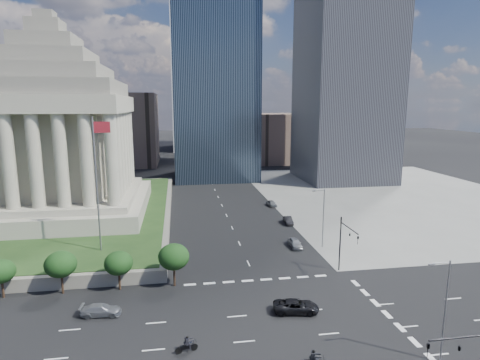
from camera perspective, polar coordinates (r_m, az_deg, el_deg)
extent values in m
plane|color=black|center=(138.65, -4.61, 0.80)|extent=(500.00, 500.00, 0.00)
cube|color=slate|center=(113.88, 20.85, -2.01)|extent=(68.00, 90.00, 0.03)
cube|color=slate|center=(95.75, -30.07, -4.52)|extent=(66.00, 70.00, 1.80)
cube|color=#1E3917|center=(95.53, -30.12, -3.97)|extent=(64.00, 68.00, 0.10)
cylinder|color=slate|center=(62.51, -19.70, -0.74)|extent=(0.24, 0.24, 20.00)
cube|color=maroon|center=(61.28, -19.09, 7.11)|extent=(2.40, 0.05, 1.60)
cube|color=black|center=(131.98, -3.74, 13.40)|extent=(26.00, 26.00, 60.00)
cube|color=black|center=(134.62, 15.14, 21.60)|extent=(26.00, 28.00, 100.00)
cube|color=brown|center=(172.05, 5.31, 6.05)|extent=(20.00, 30.00, 20.00)
cube|color=brown|center=(167.71, -15.83, 6.95)|extent=(24.00, 30.00, 28.00)
cylinder|color=black|center=(34.68, 29.26, -18.93)|extent=(5.50, 0.14, 0.14)
cube|color=black|center=(33.58, 25.16, -21.14)|extent=(0.30, 0.30, 1.10)
cylinder|color=black|center=(59.77, 14.04, -8.79)|extent=(0.18, 0.18, 8.00)
cylinder|color=black|center=(56.40, 15.27, -6.61)|extent=(0.14, 5.50, 0.14)
cube|color=black|center=(54.27, 16.42, -8.24)|extent=(0.30, 0.30, 1.10)
cylinder|color=slate|center=(42.63, 27.13, -16.39)|extent=(0.16, 0.16, 10.00)
cylinder|color=slate|center=(40.26, 26.66, -10.50)|extent=(1.80, 0.12, 0.12)
cube|color=slate|center=(39.79, 25.58, -10.81)|extent=(0.50, 0.22, 0.14)
cylinder|color=slate|center=(68.22, 11.76, -5.38)|extent=(0.16, 0.16, 10.00)
cylinder|color=slate|center=(66.77, 11.19, -1.46)|extent=(1.80, 0.12, 0.12)
cube|color=slate|center=(66.49, 10.46, -1.57)|extent=(0.50, 0.22, 0.14)
imported|color=black|center=(48.78, 7.98, -17.36)|extent=(3.22, 5.59, 1.47)
imported|color=slate|center=(50.29, -19.15, -17.07)|extent=(2.12, 4.63, 1.31)
imported|color=gray|center=(68.69, 7.87, -8.88)|extent=(1.79, 4.30, 1.46)
imported|color=black|center=(81.53, 6.87, -5.73)|extent=(1.78, 4.33, 1.39)
imported|color=#595D61|center=(95.00, 4.51, -3.34)|extent=(4.20, 2.10, 1.37)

